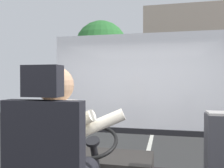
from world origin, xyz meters
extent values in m
cube|color=#313131|center=(0.00, 8.80, -0.03)|extent=(18.00, 44.00, 0.05)
cube|color=silver|center=(0.00, 8.80, 0.00)|extent=(0.12, 39.60, 0.00)
cube|color=black|center=(-0.25, -0.62, 1.48)|extent=(0.48, 0.10, 0.66)
cube|color=black|center=(-0.25, -0.62, 1.92)|extent=(0.22, 0.10, 0.18)
cylinder|color=silver|center=(-0.25, -0.46, 1.47)|extent=(0.33, 0.33, 0.64)
cube|color=#70934C|center=(-0.25, -0.29, 1.54)|extent=(0.06, 0.01, 0.40)
sphere|color=#A37A5B|center=(-0.25, -0.46, 1.89)|extent=(0.24, 0.24, 0.24)
cylinder|color=silver|center=(-0.14, -0.18, 1.55)|extent=(0.61, 0.21, 0.33)
cylinder|color=silver|center=(-0.35, -0.18, 1.55)|extent=(0.61, 0.21, 0.33)
cylinder|color=black|center=(-0.25, 0.40, 1.15)|extent=(0.07, 0.23, 0.38)
torus|color=black|center=(-0.25, 0.32, 1.33)|extent=(0.49, 0.46, 0.24)
cylinder|color=black|center=(-0.25, 0.32, 1.33)|extent=(0.14, 0.14, 0.09)
cube|color=#9E9993|center=(0.89, 0.34, 1.63)|extent=(0.18, 0.20, 0.02)
cube|color=silver|center=(0.00, 1.62, 1.90)|extent=(2.50, 0.01, 1.40)
cube|color=black|center=(0.00, 1.62, 1.16)|extent=(2.50, 0.08, 0.08)
cylinder|color=#4C3828|center=(-2.82, 9.94, 1.37)|extent=(0.25, 0.25, 2.74)
sphere|color=#2A692D|center=(-2.82, 9.94, 3.61)|extent=(2.70, 2.70, 2.70)
cube|color=gray|center=(4.34, 17.73, 3.70)|extent=(11.05, 4.06, 7.40)
cube|color=gold|center=(4.34, 15.65, 2.62)|extent=(10.61, 0.12, 0.60)
cylinder|color=black|center=(4.45, 18.45, 0.24)|extent=(0.14, 0.49, 0.49)
cylinder|color=black|center=(4.45, 15.82, 0.24)|extent=(0.14, 0.49, 0.49)
camera|label=1|loc=(0.44, -1.83, 1.93)|focal=37.59mm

